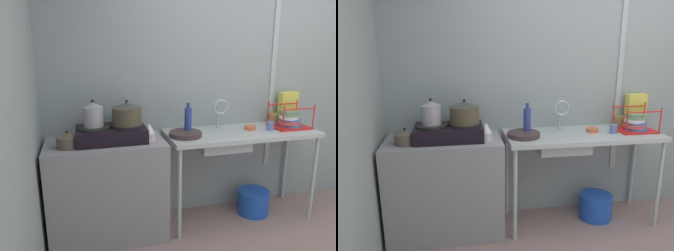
{
  "view_description": "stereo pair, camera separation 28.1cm",
  "coord_description": "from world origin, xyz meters",
  "views": [
    {
      "loc": [
        -1.63,
        -1.38,
        1.69
      ],
      "look_at": [
        -0.93,
        1.25,
        0.97
      ],
      "focal_mm": 34.79,
      "sensor_mm": 36.0,
      "label": 1
    },
    {
      "loc": [
        -1.36,
        -1.44,
        1.69
      ],
      "look_at": [
        -0.93,
        1.25,
        0.97
      ],
      "focal_mm": 34.79,
      "sensor_mm": 36.0,
      "label": 2
    }
  ],
  "objects": [
    {
      "name": "bucket_on_floor",
      "position": [
        -0.04,
        1.26,
        0.12
      ],
      "size": [
        0.31,
        0.31,
        0.24
      ],
      "primitive_type": "cylinder",
      "color": "blue",
      "rests_on": "ground"
    },
    {
      "name": "counter_concrete",
      "position": [
        -1.47,
        1.25,
        0.44
      ],
      "size": [
        0.98,
        0.53,
        0.87
      ],
      "primitive_type": "cube",
      "color": "gray",
      "rests_on": "ground"
    },
    {
      "name": "dish_rack",
      "position": [
        0.29,
        1.26,
        0.94
      ],
      "size": [
        0.34,
        0.28,
        0.24
      ],
      "color": "red",
      "rests_on": "counter_sink"
    },
    {
      "name": "frying_pan",
      "position": [
        -0.77,
        1.22,
        0.89
      ],
      "size": [
        0.29,
        0.29,
        0.04
      ],
      "primitive_type": "cylinder",
      "color": "#3E2C2D",
      "rests_on": "counter_sink"
    },
    {
      "name": "pot_on_right_burner",
      "position": [
        -1.28,
        1.25,
        1.1
      ],
      "size": [
        0.25,
        0.25,
        0.21
      ],
      "color": "#463E2E",
      "rests_on": "stove"
    },
    {
      "name": "counter_sink",
      "position": [
        -0.22,
        1.25,
        0.8
      ],
      "size": [
        1.41,
        0.53,
        0.87
      ],
      "color": "#A5AEB2",
      "rests_on": "ground"
    },
    {
      "name": "wall_back",
      "position": [
        0.0,
        1.56,
        1.36
      ],
      "size": [
        4.78,
        0.1,
        2.71
      ],
      "primitive_type": "cube",
      "color": "gray",
      "rests_on": "ground"
    },
    {
      "name": "utensil_jar",
      "position": [
        0.23,
        1.45,
        0.92
      ],
      "size": [
        0.09,
        0.09,
        0.19
      ],
      "color": "#9C7C4D",
      "rests_on": "counter_sink"
    },
    {
      "name": "cup_by_rack",
      "position": [
        0.05,
        1.21,
        0.91
      ],
      "size": [
        0.07,
        0.07,
        0.08
      ],
      "primitive_type": "cylinder",
      "color": "#546BAA",
      "rests_on": "counter_sink"
    },
    {
      "name": "sink_basin",
      "position": [
        -0.42,
        1.22,
        0.8
      ],
      "size": [
        0.46,
        0.3,
        0.15
      ],
      "primitive_type": "cube",
      "color": "#A5AEB2",
      "rests_on": "counter_sink"
    },
    {
      "name": "wall_metal_strip",
      "position": [
        0.23,
        1.5,
        1.49
      ],
      "size": [
        0.05,
        0.01,
        2.17
      ],
      "primitive_type": "cube",
      "color": "#A5AEB2"
    },
    {
      "name": "stove",
      "position": [
        -1.42,
        1.25,
        0.94
      ],
      "size": [
        0.57,
        0.36,
        0.14
      ],
      "color": "black",
      "rests_on": "counter_concrete"
    },
    {
      "name": "pot_beside_stove",
      "position": [
        -1.76,
        1.16,
        0.93
      ],
      "size": [
        0.17,
        0.17,
        0.14
      ],
      "color": "#4F443C",
      "rests_on": "counter_concrete"
    },
    {
      "name": "small_bowl_on_drainboard",
      "position": [
        -0.12,
        1.28,
        0.89
      ],
      "size": [
        0.11,
        0.11,
        0.04
      ],
      "primitive_type": "cylinder",
      "color": "#C85C3B",
      "rests_on": "counter_sink"
    },
    {
      "name": "cereal_box",
      "position": [
        0.4,
        1.45,
        1.03
      ],
      "size": [
        0.21,
        0.09,
        0.31
      ],
      "primitive_type": "cube",
      "rotation": [
        0.0,
        0.0,
        0.08
      ],
      "color": "#DCD250",
      "rests_on": "counter_sink"
    },
    {
      "name": "pot_on_left_burner",
      "position": [
        -1.55,
        1.25,
        1.11
      ],
      "size": [
        0.16,
        0.16,
        0.22
      ],
      "color": "#95929B",
      "rests_on": "stove"
    },
    {
      "name": "bottle_by_sink",
      "position": [
        -0.73,
        1.28,
        1.0
      ],
      "size": [
        0.07,
        0.07,
        0.29
      ],
      "color": "navy",
      "rests_on": "counter_sink"
    },
    {
      "name": "faucet",
      "position": [
        -0.4,
        1.35,
        1.07
      ],
      "size": [
        0.14,
        0.08,
        0.29
      ],
      "color": "#A5AEB2",
      "rests_on": "counter_sink"
    },
    {
      "name": "percolator",
      "position": [
        -1.11,
        1.19,
        0.95
      ],
      "size": [
        0.11,
        0.11,
        0.15
      ],
      "color": "silver",
      "rests_on": "counter_concrete"
    }
  ]
}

